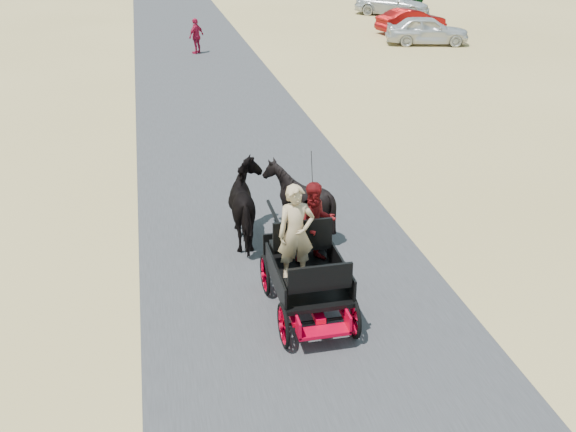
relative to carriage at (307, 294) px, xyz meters
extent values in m
plane|color=tan|center=(-0.02, 0.35, -0.36)|extent=(140.00, 140.00, 0.00)
cube|color=#38383A|center=(-0.02, 0.35, -0.35)|extent=(6.00, 140.00, 0.01)
imported|color=black|center=(-0.55, 3.00, 0.49)|extent=(0.91, 2.01, 1.70)
imported|color=black|center=(0.55, 3.00, 0.49)|extent=(1.37, 1.54, 1.70)
imported|color=tan|center=(-0.20, 0.05, 1.26)|extent=(0.66, 0.43, 1.80)
imported|color=#660C0F|center=(0.30, 0.60, 1.15)|extent=(0.77, 0.60, 1.58)
imported|color=#A51235|center=(0.10, 23.34, 0.50)|extent=(1.01, 1.01, 1.73)
imported|color=silver|center=(12.36, 23.06, 0.38)|extent=(4.65, 2.78, 1.48)
imported|color=maroon|center=(12.85, 26.51, 0.32)|extent=(4.31, 2.23, 1.35)
imported|color=silver|center=(14.17, 33.05, 0.37)|extent=(5.32, 4.57, 1.47)
camera|label=1|loc=(-2.47, -9.62, 6.44)|focal=40.00mm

